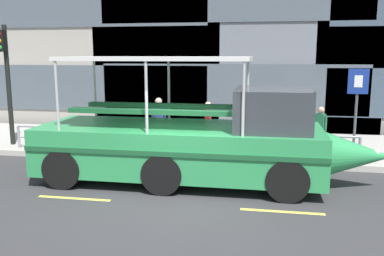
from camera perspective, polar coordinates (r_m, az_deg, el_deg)
name	(u,v)px	position (r m, az deg, el deg)	size (l,w,h in m)	color
ground_plane	(178,197)	(9.88, -1.95, -9.61)	(120.00, 120.00, 0.00)	#333335
sidewalk	(209,144)	(15.17, 2.43, -2.23)	(32.00, 4.80, 0.18)	#A8A59E
curb_edge	(199,161)	(12.78, 0.94, -4.59)	(32.00, 0.18, 0.18)	#B2ADA3
lane_centreline	(174,205)	(9.43, -2.58, -10.58)	(25.80, 0.12, 0.01)	#DBD64C
curb_guardrail	(177,138)	(13.10, -2.13, -1.44)	(11.18, 0.09, 0.80)	gray
traffic_light_pole	(6,73)	(15.72, -24.35, 6.93)	(0.24, 0.46, 4.17)	black
parking_sign	(357,98)	(13.52, 21.92, 3.91)	(0.60, 0.12, 2.74)	#4C4F54
duck_tour_boat	(199,141)	(10.82, 0.92, -1.84)	(9.20, 2.70, 3.29)	#2D9351
pedestrian_near_bow	(320,125)	(13.84, 17.38, 0.36)	(0.37, 0.30, 1.52)	black
pedestrian_mid_left	(208,121)	(13.80, 2.21, 1.02)	(0.27, 0.44, 1.61)	#1E2338
pedestrian_mid_right	(159,117)	(14.19, -4.62, 1.48)	(0.48, 0.25, 1.71)	#1E2338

